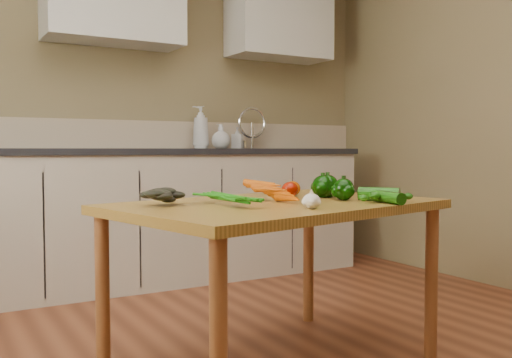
{
  "coord_description": "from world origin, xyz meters",
  "views": [
    {
      "loc": [
        -1.2,
        -1.47,
        0.9
      ],
      "look_at": [
        0.06,
        0.72,
        0.76
      ],
      "focal_mm": 40.0,
      "sensor_mm": 36.0,
      "label": 1
    }
  ],
  "objects_px": {
    "soap_bottle_a": "(201,127)",
    "zucchini_a": "(379,194)",
    "soap_bottle_c": "(221,137)",
    "zucchini_b": "(386,197)",
    "carrot_bunch": "(258,195)",
    "tomato_c": "(319,189)",
    "soap_bottle_b": "(237,138)",
    "tomato_a": "(290,189)",
    "pepper_a": "(323,187)",
    "garlic_bulb": "(311,201)",
    "pepper_b": "(328,186)",
    "tomato_b": "(292,188)",
    "leafy_greens": "(162,193)",
    "pepper_c": "(344,189)",
    "table": "(276,221)"
  },
  "relations": [
    {
      "from": "soap_bottle_a",
      "to": "zucchini_a",
      "type": "xyz_separation_m",
      "value": [
        -0.15,
        -2.08,
        -0.34
      ]
    },
    {
      "from": "soap_bottle_c",
      "to": "zucchini_b",
      "type": "xyz_separation_m",
      "value": [
        -0.3,
        -2.05,
        -0.28
      ]
    },
    {
      "from": "carrot_bunch",
      "to": "zucchini_a",
      "type": "xyz_separation_m",
      "value": [
        0.45,
        -0.2,
        -0.0
      ]
    },
    {
      "from": "tomato_c",
      "to": "soap_bottle_b",
      "type": "bearing_deg",
      "value": 74.48
    },
    {
      "from": "zucchini_b",
      "to": "soap_bottle_a",
      "type": "bearing_deg",
      "value": 85.16
    },
    {
      "from": "tomato_a",
      "to": "zucchini_a",
      "type": "height_order",
      "value": "tomato_a"
    },
    {
      "from": "carrot_bunch",
      "to": "pepper_a",
      "type": "xyz_separation_m",
      "value": [
        0.36,
        0.05,
        0.02
      ]
    },
    {
      "from": "garlic_bulb",
      "to": "pepper_b",
      "type": "distance_m",
      "value": 0.5
    },
    {
      "from": "carrot_bunch",
      "to": "tomato_b",
      "type": "relative_size",
      "value": 3.25
    },
    {
      "from": "tomato_b",
      "to": "zucchini_b",
      "type": "bearing_deg",
      "value": -75.38
    },
    {
      "from": "leafy_greens",
      "to": "carrot_bunch",
      "type": "bearing_deg",
      "value": -13.4
    },
    {
      "from": "garlic_bulb",
      "to": "tomato_c",
      "type": "xyz_separation_m",
      "value": [
        0.39,
        0.48,
        0.0
      ]
    },
    {
      "from": "zucchini_a",
      "to": "tomato_a",
      "type": "bearing_deg",
      "value": 119.01
    },
    {
      "from": "tomato_b",
      "to": "zucchini_a",
      "type": "xyz_separation_m",
      "value": [
        0.15,
        -0.41,
        -0.0
      ]
    },
    {
      "from": "tomato_c",
      "to": "pepper_c",
      "type": "bearing_deg",
      "value": -104.7
    },
    {
      "from": "garlic_bulb",
      "to": "soap_bottle_b",
      "type": "bearing_deg",
      "value": 68.32
    },
    {
      "from": "pepper_a",
      "to": "tomato_a",
      "type": "distance_m",
      "value": 0.15
    },
    {
      "from": "soap_bottle_c",
      "to": "garlic_bulb",
      "type": "bearing_deg",
      "value": 1.84
    },
    {
      "from": "pepper_c",
      "to": "carrot_bunch",
      "type": "bearing_deg",
      "value": 166.91
    },
    {
      "from": "soap_bottle_b",
      "to": "tomato_c",
      "type": "distance_m",
      "value": 1.75
    },
    {
      "from": "soap_bottle_a",
      "to": "pepper_c",
      "type": "distance_m",
      "value": 2.0
    },
    {
      "from": "garlic_bulb",
      "to": "table",
      "type": "bearing_deg",
      "value": 83.19
    },
    {
      "from": "table",
      "to": "tomato_b",
      "type": "distance_m",
      "value": 0.34
    },
    {
      "from": "leafy_greens",
      "to": "tomato_c",
      "type": "xyz_separation_m",
      "value": [
        0.8,
        0.09,
        -0.02
      ]
    },
    {
      "from": "carrot_bunch",
      "to": "zucchini_a",
      "type": "height_order",
      "value": "carrot_bunch"
    },
    {
      "from": "soap_bottle_c",
      "to": "tomato_c",
      "type": "relative_size",
      "value": 2.78
    },
    {
      "from": "pepper_c",
      "to": "zucchini_a",
      "type": "bearing_deg",
      "value": -52.3
    },
    {
      "from": "table",
      "to": "pepper_b",
      "type": "height_order",
      "value": "pepper_b"
    },
    {
      "from": "soap_bottle_a",
      "to": "garlic_bulb",
      "type": "bearing_deg",
      "value": 24.6
    },
    {
      "from": "tomato_b",
      "to": "zucchini_a",
      "type": "bearing_deg",
      "value": -69.64
    },
    {
      "from": "table",
      "to": "pepper_a",
      "type": "height_order",
      "value": "pepper_a"
    },
    {
      "from": "soap_bottle_a",
      "to": "tomato_a",
      "type": "height_order",
      "value": "soap_bottle_a"
    },
    {
      "from": "soap_bottle_c",
      "to": "soap_bottle_a",
      "type": "bearing_deg",
      "value": -109.74
    },
    {
      "from": "soap_bottle_b",
      "to": "pepper_c",
      "type": "height_order",
      "value": "soap_bottle_b"
    },
    {
      "from": "garlic_bulb",
      "to": "pepper_c",
      "type": "bearing_deg",
      "value": 34.3
    },
    {
      "from": "carrot_bunch",
      "to": "tomato_c",
      "type": "height_order",
      "value": "carrot_bunch"
    },
    {
      "from": "pepper_c",
      "to": "tomato_c",
      "type": "distance_m",
      "value": 0.27
    },
    {
      "from": "pepper_a",
      "to": "garlic_bulb",
      "type": "bearing_deg",
      "value": -131.52
    },
    {
      "from": "tomato_c",
      "to": "leafy_greens",
      "type": "bearing_deg",
      "value": -173.51
    },
    {
      "from": "pepper_c",
      "to": "soap_bottle_b",
      "type": "bearing_deg",
      "value": 74.59
    },
    {
      "from": "pepper_c",
      "to": "zucchini_a",
      "type": "xyz_separation_m",
      "value": [
        0.09,
        -0.12,
        -0.02
      ]
    },
    {
      "from": "table",
      "to": "pepper_c",
      "type": "relative_size",
      "value": 15.92
    },
    {
      "from": "garlic_bulb",
      "to": "pepper_a",
      "type": "bearing_deg",
      "value": 48.48
    },
    {
      "from": "table",
      "to": "garlic_bulb",
      "type": "relative_size",
      "value": 21.95
    },
    {
      "from": "leafy_greens",
      "to": "garlic_bulb",
      "type": "bearing_deg",
      "value": -43.76
    },
    {
      "from": "table",
      "to": "soap_bottle_b",
      "type": "xyz_separation_m",
      "value": [
        0.82,
        1.86,
        0.37
      ]
    },
    {
      "from": "table",
      "to": "zucchini_a",
      "type": "relative_size",
      "value": 8.63
    },
    {
      "from": "pepper_a",
      "to": "pepper_b",
      "type": "relative_size",
      "value": 0.98
    },
    {
      "from": "garlic_bulb",
      "to": "zucchini_b",
      "type": "xyz_separation_m",
      "value": [
        0.39,
        0.03,
        -0.0
      ]
    },
    {
      "from": "soap_bottle_a",
      "to": "pepper_c",
      "type": "xyz_separation_m",
      "value": [
        -0.24,
        -1.96,
        -0.33
      ]
    }
  ]
}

